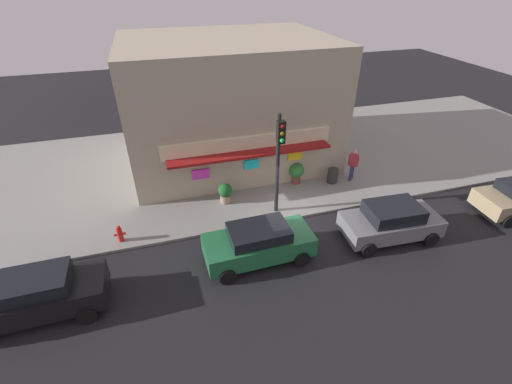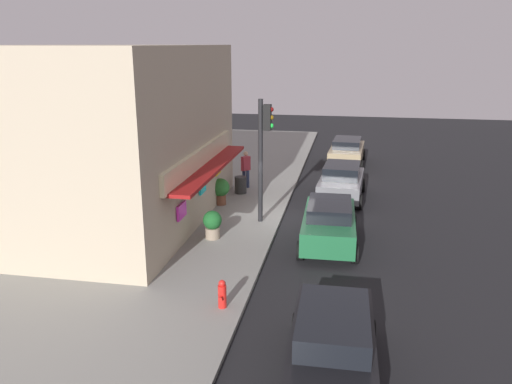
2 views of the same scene
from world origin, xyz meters
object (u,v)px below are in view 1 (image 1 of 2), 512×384
(trash_can, at_px, (333,176))
(parked_car_black, at_px, (35,295))
(traffic_light, at_px, (279,153))
(potted_plant_by_window, at_px, (296,172))
(fire_hydrant, at_px, (120,234))
(potted_plant_by_doorway, at_px, (225,192))
(parked_car_green, at_px, (259,243))
(pedestrian, at_px, (353,163))
(parked_car_grey, at_px, (391,221))

(trash_can, relative_size, parked_car_black, 0.18)
(traffic_light, xyz_separation_m, potted_plant_by_window, (1.83, 2.17, -2.37))
(fire_hydrant, bearing_deg, potted_plant_by_window, 14.49)
(traffic_light, bearing_deg, potted_plant_by_window, 49.75)
(trash_can, relative_size, potted_plant_by_window, 0.68)
(parked_car_black, bearing_deg, potted_plant_by_doorway, 31.73)
(traffic_light, bearing_deg, trash_can, 24.53)
(trash_can, xyz_separation_m, potted_plant_by_doorway, (-5.82, -0.23, 0.16))
(trash_can, distance_m, parked_car_green, 6.90)
(pedestrian, height_order, potted_plant_by_doorway, pedestrian)
(traffic_light, bearing_deg, pedestrian, 19.14)
(parked_car_grey, bearing_deg, parked_car_black, -179.42)
(potted_plant_by_doorway, xyz_separation_m, parked_car_black, (-7.26, -4.49, 0.17))
(pedestrian, bearing_deg, potted_plant_by_window, 170.49)
(trash_can, bearing_deg, parked_car_grey, -85.95)
(potted_plant_by_doorway, height_order, parked_car_black, parked_car_black)
(potted_plant_by_window, height_order, parked_car_black, parked_car_black)
(traffic_light, relative_size, fire_hydrant, 6.08)
(potted_plant_by_window, bearing_deg, pedestrian, -9.51)
(potted_plant_by_window, relative_size, parked_car_green, 0.27)
(parked_car_grey, bearing_deg, fire_hydrant, 165.66)
(pedestrian, distance_m, parked_car_grey, 4.64)
(parked_car_grey, relative_size, parked_car_green, 0.98)
(potted_plant_by_window, bearing_deg, traffic_light, -130.25)
(potted_plant_by_window, bearing_deg, parked_car_black, -155.13)
(fire_hydrant, relative_size, parked_car_grey, 0.19)
(fire_hydrant, height_order, trash_can, same)
(traffic_light, bearing_deg, potted_plant_by_doorway, 145.32)
(parked_car_black, bearing_deg, pedestrian, 18.33)
(trash_can, xyz_separation_m, parked_car_black, (-13.08, -4.72, 0.33))
(pedestrian, relative_size, parked_car_green, 0.41)
(traffic_light, xyz_separation_m, fire_hydrant, (-6.91, -0.09, -2.67))
(parked_car_black, bearing_deg, parked_car_grey, 0.58)
(trash_can, relative_size, pedestrian, 0.45)
(traffic_light, height_order, potted_plant_by_window, traffic_light)
(potted_plant_by_doorway, height_order, potted_plant_by_window, potted_plant_by_window)
(trash_can, distance_m, pedestrian, 1.24)
(traffic_light, xyz_separation_m, parked_car_green, (-1.68, -2.61, -2.35))
(trash_can, distance_m, potted_plant_by_doorway, 5.83)
(potted_plant_by_doorway, bearing_deg, parked_car_grey, -35.32)
(fire_hydrant, xyz_separation_m, parked_car_grey, (10.95, -2.80, 0.32))
(traffic_light, distance_m, parked_car_black, 10.12)
(parked_car_green, bearing_deg, fire_hydrant, 154.35)
(potted_plant_by_doorway, distance_m, parked_car_black, 8.54)
(pedestrian, height_order, potted_plant_by_window, pedestrian)
(fire_hydrant, bearing_deg, pedestrian, 8.55)
(fire_hydrant, xyz_separation_m, pedestrian, (11.72, 1.76, 0.58))
(parked_car_black, distance_m, parked_car_green, 7.71)
(fire_hydrant, xyz_separation_m, potted_plant_by_doorway, (4.80, 1.56, 0.18))
(traffic_light, distance_m, fire_hydrant, 7.41)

